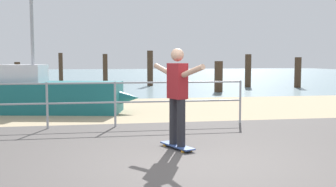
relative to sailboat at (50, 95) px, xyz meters
name	(u,v)px	position (x,y,z in m)	size (l,w,h in m)	color
beach_strip	(140,109)	(2.69, 0.59, -0.53)	(24.00, 6.00, 0.04)	tan
sea_surface	(112,75)	(2.69, 28.59, -0.53)	(72.00, 50.00, 0.04)	#75939E
railing_fence	(11,99)	(-0.47, -2.81, 0.17)	(10.47, 0.05, 1.05)	#9EA0A5
sailboat	(50,95)	(0.00, 0.00, 0.00)	(5.07, 2.25, 5.84)	#19666B
skateboard	(177,146)	(2.71, -5.26, -0.46)	(0.49, 0.82, 0.08)	#334C8C
skateboarder	(177,91)	(2.71, -5.26, 0.49)	(0.63, 1.37, 1.65)	#26262B
groyne_post_0	(17,74)	(-3.45, 13.44, 0.18)	(0.33, 0.33, 1.40)	#422D1E
groyne_post_1	(61,69)	(-0.84, 12.90, 0.45)	(0.25, 0.25, 1.95)	#422D1E
groyne_post_2	(105,71)	(1.76, 10.02, 0.40)	(0.26, 0.26, 1.85)	#422D1E
groyne_post_3	(150,68)	(4.36, 11.15, 0.51)	(0.34, 0.34, 2.07)	#422D1E
groyne_post_4	(219,77)	(6.97, 6.14, 0.21)	(0.39, 0.39, 1.48)	#422D1E
groyne_post_5	(248,71)	(9.57, 9.08, 0.39)	(0.34, 0.34, 1.84)	#422D1E
groyne_post_6	(298,73)	(12.17, 8.39, 0.31)	(0.36, 0.36, 1.68)	#422D1E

